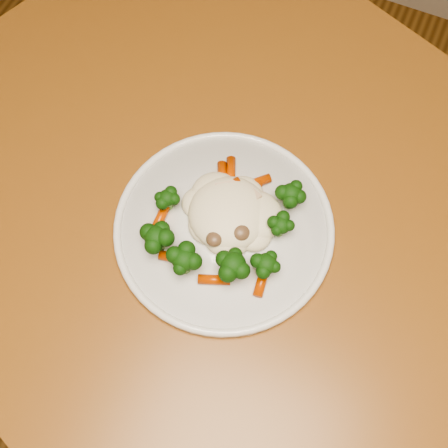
% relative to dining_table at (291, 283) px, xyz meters
% --- Properties ---
extents(dining_table, '(1.37, 1.15, 0.75)m').
position_rel_dining_table_xyz_m(dining_table, '(0.00, 0.00, 0.00)').
color(dining_table, brown).
rests_on(dining_table, ground).
extents(plate, '(0.28, 0.28, 0.01)m').
position_rel_dining_table_xyz_m(plate, '(-0.10, -0.00, 0.11)').
color(plate, white).
rests_on(plate, dining_table).
extents(meal, '(0.18, 0.19, 0.04)m').
position_rel_dining_table_xyz_m(meal, '(-0.10, -0.01, 0.13)').
color(meal, '#FCF0C9').
rests_on(meal, plate).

